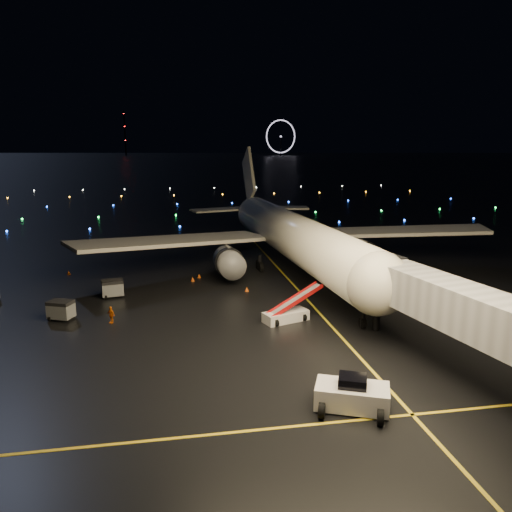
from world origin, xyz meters
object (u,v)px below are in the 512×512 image
object	(u,v)px
pushback_tug	(352,392)
crew_c	(111,315)
baggage_cart_1	(61,310)
belt_loader	(286,305)
baggage_cart_0	(113,289)
airliner	(286,208)

from	to	relation	value
pushback_tug	crew_c	size ratio (longest dim) A/B	2.80
baggage_cart_1	belt_loader	bearing A→B (deg)	11.96
crew_c	belt_loader	bearing A→B (deg)	36.79
baggage_cart_0	airliner	bearing A→B (deg)	14.91
pushback_tug	crew_c	bearing A→B (deg)	154.62
belt_loader	baggage_cart_0	xyz separation A→B (m)	(-16.15, 10.29, -0.56)
pushback_tug	baggage_cart_0	size ratio (longest dim) A/B	2.04
airliner	pushback_tug	xyz separation A→B (m)	(-4.38, -35.99, -6.59)
airliner	pushback_tug	bearing A→B (deg)	-100.41
belt_loader	pushback_tug	bearing A→B (deg)	-107.68
pushback_tug	belt_loader	bearing A→B (deg)	114.33
airliner	baggage_cart_0	size ratio (longest dim) A/B	25.16
pushback_tug	crew_c	xyz separation A→B (m)	(-15.87, 17.80, -0.26)
belt_loader	baggage_cart_1	world-z (taller)	belt_loader
airliner	belt_loader	bearing A→B (deg)	-106.62
airliner	crew_c	bearing A→B (deg)	-141.55
pushback_tug	belt_loader	world-z (taller)	belt_loader
airliner	baggage_cart_0	world-z (taller)	airliner
belt_loader	baggage_cart_0	bearing A→B (deg)	128.37
pushback_tug	baggage_cart_0	distance (m)	30.70
airliner	belt_loader	distance (m)	21.85
airliner	baggage_cart_1	bearing A→B (deg)	-149.90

